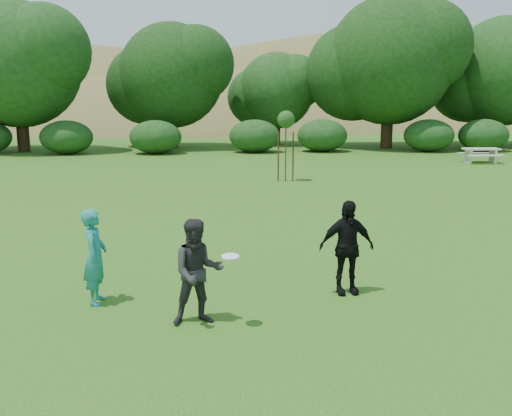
{
  "coord_description": "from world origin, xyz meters",
  "views": [
    {
      "loc": [
        -0.68,
        -8.99,
        3.52
      ],
      "look_at": [
        0.0,
        3.0,
        1.1
      ],
      "focal_mm": 40.0,
      "sensor_mm": 36.0,
      "label": 1
    }
  ],
  "objects": [
    {
      "name": "frisbee",
      "position": [
        -0.6,
        -0.78,
        1.12
      ],
      "size": [
        0.27,
        0.27,
        0.05
      ],
      "color": "white",
      "rests_on": "ground"
    },
    {
      "name": "hillside",
      "position": [
        -0.56,
        68.45,
        -11.97
      ],
      "size": [
        150.0,
        72.0,
        52.0
      ],
      "color": "olive",
      "rests_on": "ground"
    },
    {
      "name": "tree_row",
      "position": [
        3.23,
        28.68,
        4.87
      ],
      "size": [
        53.92,
        10.38,
        9.62
      ],
      "color": "#3A2616",
      "rests_on": "ground"
    },
    {
      "name": "ground",
      "position": [
        0.0,
        0.0,
        0.0
      ],
      "size": [
        120.0,
        120.0,
        0.0
      ],
      "primitive_type": "plane",
      "color": "#19470C",
      "rests_on": "ground"
    },
    {
      "name": "player_teal",
      "position": [
        -2.87,
        0.4,
        0.82
      ],
      "size": [
        0.41,
        0.61,
        1.63
      ],
      "primitive_type": "imported",
      "rotation": [
        0.0,
        0.0,
        1.6
      ],
      "color": "#1C7F7B",
      "rests_on": "ground"
    },
    {
      "name": "player_black",
      "position": [
        1.47,
        0.65,
        0.85
      ],
      "size": [
        1.03,
        0.52,
        1.69
      ],
      "primitive_type": "imported",
      "rotation": [
        0.0,
        0.0,
        0.11
      ],
      "color": "black",
      "rests_on": "ground"
    },
    {
      "name": "sapling",
      "position": [
        1.83,
        13.93,
        2.42
      ],
      "size": [
        0.7,
        0.7,
        2.85
      ],
      "color": "#3E2718",
      "rests_on": "ground"
    },
    {
      "name": "picnic_table",
      "position": [
        12.55,
        19.6,
        0.52
      ],
      "size": [
        1.8,
        1.48,
        0.76
      ],
      "color": "#B8B7A9",
      "rests_on": "ground"
    },
    {
      "name": "player_grey",
      "position": [
        -1.1,
        -0.58,
        0.83
      ],
      "size": [
        0.91,
        0.76,
        1.66
      ],
      "primitive_type": "imported",
      "rotation": [
        0.0,
        0.0,
        0.18
      ],
      "color": "#262629",
      "rests_on": "ground"
    }
  ]
}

